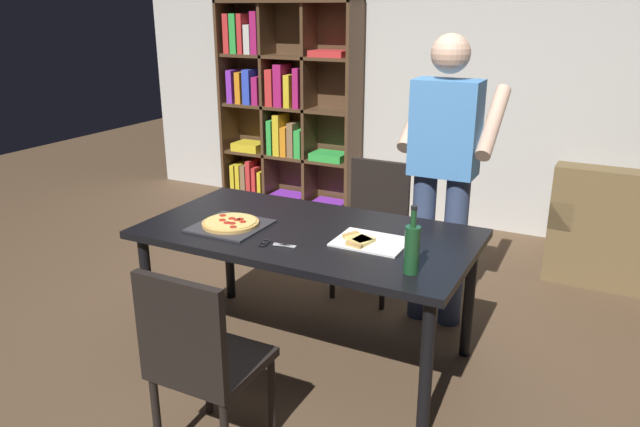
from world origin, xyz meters
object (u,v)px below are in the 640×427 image
Objects in this scene: chair_near_camera at (199,356)px; pepperoni_pizza_on_tray at (231,224)px; wine_bottle at (412,248)px; person_serving_pizza at (444,166)px; chair_far_side at (374,219)px; bookshelf at (284,110)px; kitchen_scissors at (272,244)px; dining_table at (307,243)px.

pepperoni_pizza_on_tray is (-0.40, 0.82, 0.25)m from chair_near_camera.
wine_bottle is (0.67, 0.69, 0.36)m from chair_near_camera.
chair_far_side is at bearing 157.05° from person_serving_pizza.
bookshelf is 3.03m from kitchen_scissors.
dining_table is at bearing 18.93° from pepperoni_pizza_on_tray.
person_serving_pizza reaches higher than dining_table.
pepperoni_pizza_on_tray reaches higher than kitchen_scissors.
dining_table is 2.84m from bookshelf.
chair_near_camera is at bearing -65.43° from bookshelf.
wine_bottle is (0.67, -1.23, 0.36)m from chair_far_side.
chair_near_camera reaches higher than kitchen_scissors.
kitchen_scissors is (-0.06, -0.26, 0.08)m from dining_table.
bookshelf reaches higher than pepperoni_pizza_on_tray.
wine_bottle is at bearing -7.04° from pepperoni_pizza_on_tray.
pepperoni_pizza_on_tray is 1.08m from wine_bottle.
chair_far_side is 1.25m from kitchen_scissors.
person_serving_pizza reaches higher than chair_near_camera.
dining_table is 0.28m from kitchen_scissors.
dining_table is at bearing -90.00° from chair_far_side.
chair_far_side is at bearing 69.91° from pepperoni_pizza_on_tray.
dining_table is 9.02× the size of kitchen_scissors.
wine_bottle is at bearing -0.38° from kitchen_scissors.
chair_near_camera is 0.74m from kitchen_scissors.
person_serving_pizza is at bearing 54.75° from dining_table.
dining_table is at bearing 76.86° from kitchen_scissors.
person_serving_pizza reaches higher than pepperoni_pizza_on_tray.
bookshelf reaches higher than wine_bottle.
kitchen_scissors is at bearing -103.14° from dining_table.
bookshelf reaches higher than chair_near_camera.
kitchen_scissors is (-0.06, -1.22, 0.24)m from chair_far_side.
chair_far_side is at bearing 90.00° from chair_near_camera.
person_serving_pizza is 5.54× the size of wine_bottle.
wine_bottle is at bearing -50.33° from bookshelf.
chair_far_side is 0.51× the size of person_serving_pizza.
chair_near_camera is 2.85× the size of wine_bottle.
kitchen_scissors is at bearing -120.18° from person_serving_pizza.
wine_bottle reaches higher than pepperoni_pizza_on_tray.
person_serving_pizza is at bearing 43.50° from pepperoni_pizza_on_tray.
bookshelf reaches higher than dining_table.
kitchen_scissors is at bearing -20.65° from pepperoni_pizza_on_tray.
person_serving_pizza reaches higher than chair_far_side.
chair_far_side is 2.85× the size of wine_bottle.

